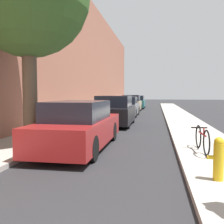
# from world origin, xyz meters

# --- Properties ---
(ground_plane) EXTENTS (120.00, 120.00, 0.00)m
(ground_plane) POSITION_xyz_m (0.00, 16.00, 0.00)
(ground_plane) COLOR #28282B
(sidewalk_left) EXTENTS (2.00, 52.00, 0.12)m
(sidewalk_left) POSITION_xyz_m (-2.90, 16.00, 0.06)
(sidewalk_left) COLOR #ADA89E
(sidewalk_left) RESTS_ON ground
(sidewalk_right) EXTENTS (2.00, 52.00, 0.12)m
(sidewalk_right) POSITION_xyz_m (2.90, 16.00, 0.06)
(sidewalk_right) COLOR #ADA89E
(sidewalk_right) RESTS_ON ground
(building_facade_left) EXTENTS (0.70, 52.00, 9.10)m
(building_facade_left) POSITION_xyz_m (-4.25, 16.00, 4.55)
(building_facade_left) COLOR #9E604C
(building_facade_left) RESTS_ON ground
(parked_car_red) EXTENTS (1.69, 4.68, 1.44)m
(parked_car_red) POSITION_xyz_m (-0.94, 8.10, 0.68)
(parked_car_red) COLOR black
(parked_car_red) RESTS_ON ground
(parked_car_black) EXTENTS (1.85, 4.01, 1.56)m
(parked_car_black) POSITION_xyz_m (-0.84, 13.90, 0.73)
(parked_car_black) COLOR black
(parked_car_black) RESTS_ON ground
(parked_car_grey) EXTENTS (1.73, 3.95, 1.44)m
(parked_car_grey) POSITION_xyz_m (-0.91, 19.63, 0.68)
(parked_car_grey) COLOR black
(parked_car_grey) RESTS_ON ground
(parked_car_champagne) EXTENTS (1.74, 4.03, 1.54)m
(parked_car_champagne) POSITION_xyz_m (-1.01, 24.72, 0.72)
(parked_car_champagne) COLOR black
(parked_car_champagne) RESTS_ON ground
(parked_car_teal) EXTENTS (1.91, 4.41, 1.46)m
(parked_car_teal) POSITION_xyz_m (-0.96, 29.68, 0.70)
(parked_car_teal) COLOR black
(parked_car_teal) RESTS_ON ground
(fire_hydrant) EXTENTS (0.39, 0.18, 0.78)m
(fire_hydrant) POSITION_xyz_m (2.44, 5.44, 0.52)
(fire_hydrant) COLOR gold
(fire_hydrant) RESTS_ON sidewalk_right
(bicycle) EXTENTS (0.44, 1.61, 0.66)m
(bicycle) POSITION_xyz_m (2.55, 7.77, 0.46)
(bicycle) COLOR black
(bicycle) RESTS_ON sidewalk_right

